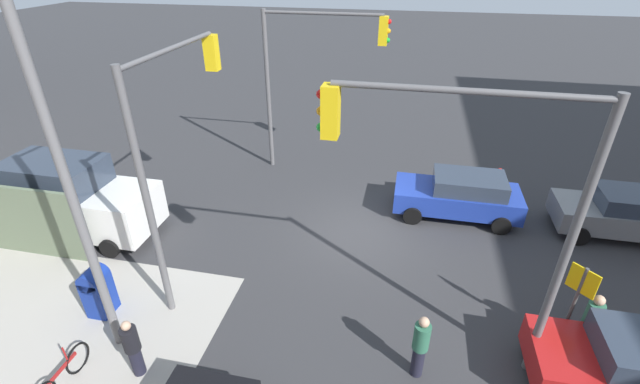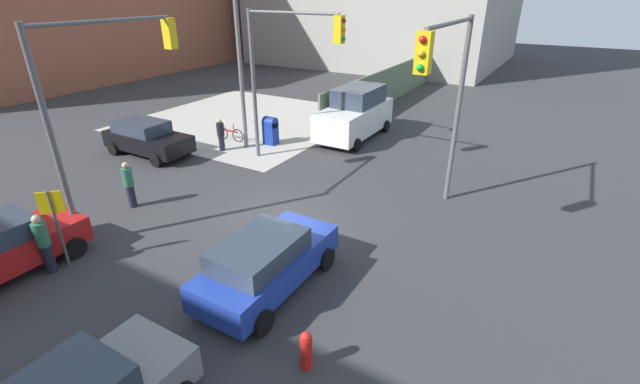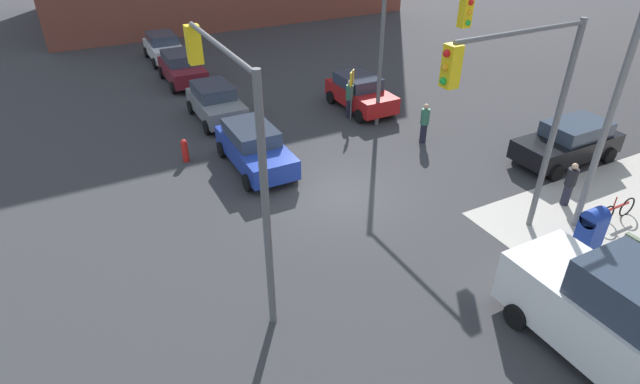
% 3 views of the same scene
% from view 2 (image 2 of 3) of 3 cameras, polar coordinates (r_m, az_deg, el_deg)
% --- Properties ---
extents(ground_plane, '(120.00, 120.00, 0.00)m').
position_cam_2_polar(ground_plane, '(14.97, -5.23, -3.54)').
color(ground_plane, '#333335').
extents(sidewalk_corner, '(12.00, 12.00, 0.01)m').
position_cam_2_polar(sidewalk_corner, '(26.75, -9.91, 9.47)').
color(sidewalk_corner, '#ADA89E').
rests_on(sidewalk_corner, ground).
extents(construction_fence, '(22.16, 0.12, 2.40)m').
position_cam_2_polar(construction_fence, '(32.15, 10.32, 14.33)').
color(construction_fence, '#607056').
rests_on(construction_fence, ground).
extents(traffic_signal_nw_corner, '(5.06, 0.36, 6.50)m').
position_cam_2_polar(traffic_signal_nw_corner, '(14.87, -26.85, 12.63)').
color(traffic_signal_nw_corner, '#59595B').
rests_on(traffic_signal_nw_corner, ground).
extents(traffic_signal_se_corner, '(4.89, 0.36, 6.50)m').
position_cam_2_polar(traffic_signal_se_corner, '(13.84, 16.68, 13.44)').
color(traffic_signal_se_corner, '#59595B').
rests_on(traffic_signal_se_corner, ground).
extents(traffic_signal_ne_corner, '(0.36, 4.62, 6.50)m').
position_cam_2_polar(traffic_signal_ne_corner, '(18.56, -4.73, 17.19)').
color(traffic_signal_ne_corner, '#59595B').
rests_on(traffic_signal_ne_corner, ground).
extents(street_lamp_corner, '(0.64, 2.67, 8.00)m').
position_cam_2_polar(street_lamp_corner, '(20.67, -10.02, 18.11)').
color(street_lamp_corner, slate).
rests_on(street_lamp_corner, ground).
extents(warning_sign_two_way, '(0.48, 0.48, 2.40)m').
position_cam_2_polar(warning_sign_two_way, '(13.74, -31.89, -2.73)').
color(warning_sign_two_way, '#4C4C4C').
rests_on(warning_sign_two_way, ground).
extents(mailbox_blue, '(0.56, 0.64, 1.43)m').
position_cam_2_polar(mailbox_blue, '(22.03, -6.63, 8.26)').
color(mailbox_blue, navy).
rests_on(mailbox_blue, ground).
extents(fire_hydrant, '(0.26, 0.26, 0.94)m').
position_cam_2_polar(fire_hydrant, '(9.45, -1.85, -20.24)').
color(fire_hydrant, red).
rests_on(fire_hydrant, ground).
extents(hatchback_red, '(3.99, 2.02, 1.62)m').
position_cam_2_polar(hatchback_red, '(14.69, -36.82, -5.93)').
color(hatchback_red, '#B21919').
rests_on(hatchback_red, ground).
extents(hatchback_blue, '(4.34, 2.02, 1.62)m').
position_cam_2_polar(hatchback_blue, '(11.31, -7.18, -9.23)').
color(hatchback_blue, '#1E389E').
rests_on(hatchback_blue, ground).
extents(hatchback_black, '(2.02, 4.38, 1.62)m').
position_cam_2_polar(hatchback_black, '(22.02, -22.11, 6.74)').
color(hatchback_black, black).
rests_on(hatchback_black, ground).
extents(van_white_delivery, '(5.40, 2.32, 2.62)m').
position_cam_2_polar(van_white_delivery, '(22.91, 4.75, 10.37)').
color(van_white_delivery, white).
rests_on(van_white_delivery, ground).
extents(pedestrian_crossing, '(0.36, 0.36, 1.81)m').
position_cam_2_polar(pedestrian_crossing, '(14.02, -32.92, -5.72)').
color(pedestrian_crossing, '#2D664C').
rests_on(pedestrian_crossing, ground).
extents(pedestrian_waiting, '(0.36, 0.36, 1.60)m').
position_cam_2_polar(pedestrian_waiting, '(21.50, -13.08, 7.50)').
color(pedestrian_waiting, black).
rests_on(pedestrian_waiting, ground).
extents(pedestrian_walking_north, '(0.36, 0.36, 1.74)m').
position_cam_2_polar(pedestrian_walking_north, '(16.79, -24.11, 0.99)').
color(pedestrian_walking_north, '#2D664C').
rests_on(pedestrian_walking_north, ground).
extents(bicycle_leaning_on_fence, '(0.05, 1.75, 0.97)m').
position_cam_2_polar(bicycle_leaning_on_fence, '(23.07, -11.89, 7.60)').
color(bicycle_leaning_on_fence, black).
rests_on(bicycle_leaning_on_fence, ground).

